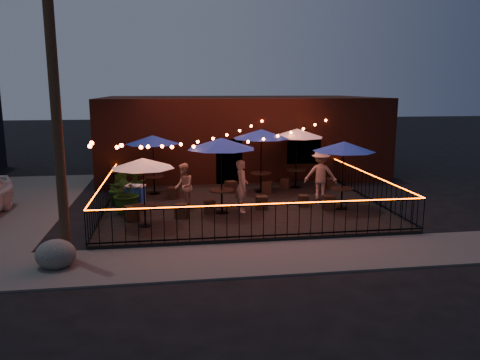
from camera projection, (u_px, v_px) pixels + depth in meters
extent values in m
plane|color=black|center=(252.00, 224.00, 15.65)|extent=(110.00, 110.00, 0.00)
cube|color=black|center=(243.00, 207.00, 17.58)|extent=(10.00, 8.00, 0.15)
cube|color=#474542|center=(272.00, 257.00, 12.49)|extent=(18.00, 2.50, 0.05)
cube|color=#3A1910|center=(238.00, 135.00, 25.11)|extent=(14.00, 8.00, 4.00)
cube|color=black|center=(229.00, 163.00, 21.38)|extent=(1.20, 0.24, 2.20)
cube|color=black|center=(303.00, 151.00, 21.78)|extent=(1.60, 0.24, 1.20)
cylinder|color=#352016|center=(56.00, 107.00, 11.57)|extent=(0.26, 0.26, 8.00)
cube|color=black|center=(263.00, 236.00, 13.66)|extent=(10.00, 0.04, 0.04)
cube|color=black|center=(264.00, 205.00, 13.49)|extent=(10.00, 0.04, 0.04)
cube|color=#FF4300|center=(264.00, 204.00, 13.48)|extent=(10.00, 0.03, 0.02)
cube|color=black|center=(106.00, 208.00, 16.83)|extent=(0.04, 8.00, 0.04)
cube|color=black|center=(104.00, 183.00, 16.65)|extent=(0.04, 8.00, 0.04)
cube|color=#FF4300|center=(104.00, 182.00, 16.64)|extent=(0.03, 8.00, 0.02)
cube|color=black|center=(369.00, 198.00, 18.27)|extent=(0.04, 8.00, 0.04)
cube|color=black|center=(370.00, 175.00, 18.09)|extent=(0.04, 8.00, 0.04)
cube|color=#FF4300|center=(370.00, 174.00, 18.08)|extent=(0.03, 8.00, 0.02)
cylinder|color=black|center=(145.00, 226.00, 14.89)|extent=(0.40, 0.40, 0.03)
cylinder|color=black|center=(145.00, 216.00, 14.83)|extent=(0.05, 0.05, 0.65)
cylinder|color=black|center=(145.00, 206.00, 14.76)|extent=(0.72, 0.72, 0.04)
cylinder|color=black|center=(144.00, 193.00, 14.68)|extent=(0.04, 0.04, 2.17)
cone|color=silver|center=(143.00, 163.00, 14.50)|extent=(2.37, 2.37, 0.32)
cylinder|color=black|center=(155.00, 193.00, 19.41)|extent=(0.44, 0.44, 0.03)
cylinder|color=black|center=(154.00, 185.00, 19.34)|extent=(0.06, 0.06, 0.72)
cylinder|color=black|center=(154.00, 176.00, 19.27)|extent=(0.80, 0.80, 0.04)
cylinder|color=black|center=(154.00, 165.00, 19.18)|extent=(0.04, 0.04, 2.41)
cone|color=navy|center=(153.00, 140.00, 18.97)|extent=(2.23, 2.23, 0.35)
cylinder|color=black|center=(222.00, 212.00, 16.46)|extent=(0.48, 0.48, 0.03)
cylinder|color=black|center=(222.00, 202.00, 16.38)|extent=(0.07, 0.07, 0.79)
cylinder|color=black|center=(222.00, 190.00, 16.30)|extent=(0.87, 0.87, 0.04)
cylinder|color=black|center=(222.00, 176.00, 16.21)|extent=(0.05, 0.05, 2.62)
cone|color=navy|center=(221.00, 143.00, 15.98)|extent=(2.86, 2.86, 0.38)
cylinder|color=black|center=(261.00, 191.00, 19.77)|extent=(0.48, 0.48, 0.03)
cylinder|color=black|center=(261.00, 182.00, 19.70)|extent=(0.07, 0.07, 0.79)
cylinder|color=black|center=(261.00, 173.00, 19.62)|extent=(0.87, 0.87, 0.04)
cylinder|color=black|center=(261.00, 161.00, 19.52)|extent=(0.05, 0.05, 2.62)
cone|color=navy|center=(261.00, 134.00, 19.30)|extent=(3.13, 3.13, 0.38)
cylinder|color=black|center=(341.00, 208.00, 17.01)|extent=(0.45, 0.45, 0.03)
cylinder|color=black|center=(342.00, 199.00, 16.94)|extent=(0.06, 0.06, 0.73)
cylinder|color=black|center=(342.00, 189.00, 16.87)|extent=(0.81, 0.81, 0.04)
cylinder|color=black|center=(343.00, 176.00, 16.78)|extent=(0.04, 0.04, 2.43)
cone|color=navy|center=(344.00, 146.00, 16.57)|extent=(2.91, 2.91, 0.35)
cylinder|color=black|center=(296.00, 187.00, 20.68)|extent=(0.47, 0.47, 0.03)
cylinder|color=black|center=(296.00, 178.00, 20.61)|extent=(0.06, 0.06, 0.77)
cylinder|color=black|center=(296.00, 170.00, 20.53)|extent=(0.85, 0.85, 0.04)
cylinder|color=black|center=(296.00, 159.00, 20.43)|extent=(0.05, 0.05, 2.56)
cone|color=silver|center=(297.00, 133.00, 20.22)|extent=(2.41, 2.41, 0.37)
cube|color=black|center=(132.00, 213.00, 15.45)|extent=(0.53, 0.53, 0.49)
cube|color=black|center=(182.00, 211.00, 15.79)|extent=(0.52, 0.52, 0.48)
cube|color=black|center=(129.00, 194.00, 18.31)|extent=(0.51, 0.51, 0.48)
cube|color=black|center=(173.00, 193.00, 18.56)|extent=(0.48, 0.48, 0.45)
cube|color=black|center=(210.00, 206.00, 16.46)|extent=(0.39, 0.39, 0.45)
cube|color=black|center=(262.00, 203.00, 16.95)|extent=(0.41, 0.41, 0.47)
cube|color=black|center=(231.00, 187.00, 19.60)|extent=(0.53, 0.53, 0.49)
cube|color=black|center=(267.00, 187.00, 19.60)|extent=(0.52, 0.52, 0.49)
cube|color=black|center=(303.00, 201.00, 17.33)|extent=(0.39, 0.39, 0.42)
cube|color=black|center=(329.00, 202.00, 16.91)|extent=(0.44, 0.44, 0.49)
cube|color=black|center=(285.00, 184.00, 20.34)|extent=(0.50, 0.50, 0.45)
cube|color=black|center=(330.00, 183.00, 20.53)|extent=(0.37, 0.37, 0.43)
imported|color=#CBB08C|center=(242.00, 186.00, 16.46)|extent=(0.50, 0.71, 1.85)
imported|color=#E3AC97|center=(184.00, 186.00, 16.84)|extent=(0.69, 0.85, 1.67)
imported|color=tan|center=(321.00, 174.00, 18.35)|extent=(1.44, 1.10, 1.96)
imported|color=#0C3D0E|center=(128.00, 192.00, 16.33)|extent=(1.67, 1.56, 1.50)
imported|color=#0E3710|center=(118.00, 188.00, 17.42)|extent=(0.78, 0.66, 1.29)
imported|color=#1C3F0F|center=(135.00, 180.00, 19.05)|extent=(0.88, 0.88, 1.29)
cube|color=#1944B6|center=(136.00, 198.00, 16.94)|extent=(0.73, 0.62, 0.83)
cube|color=silver|center=(135.00, 186.00, 16.86)|extent=(0.79, 0.68, 0.05)
ellipsoid|color=#44443F|center=(56.00, 255.00, 11.71)|extent=(1.12, 1.02, 0.74)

